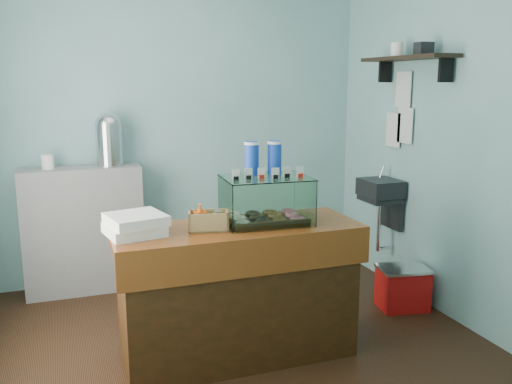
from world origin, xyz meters
name	(u,v)px	position (x,y,z in m)	size (l,w,h in m)	color
ground	(228,338)	(0.00, 0.00, 0.00)	(3.50, 3.50, 0.00)	black
room_shell	(228,99)	(0.03, 0.01, 1.71)	(3.54, 3.04, 2.82)	#73A6A7
counter	(238,291)	(0.00, -0.25, 0.46)	(1.60, 0.60, 0.90)	#44210D
back_shelf	(84,230)	(-0.90, 1.32, 0.55)	(1.00, 0.32, 1.10)	gray
display_case	(265,196)	(0.21, -0.19, 1.07)	(0.58, 0.44, 0.53)	#351F10
condiment_crate	(207,220)	(-0.20, -0.27, 0.96)	(0.28, 0.20, 0.17)	#A08350
pastry_boxes	(135,225)	(-0.64, -0.23, 0.96)	(0.39, 0.39, 0.13)	white
coffee_urn	(109,138)	(-0.65, 1.32, 1.34)	(0.25, 0.25, 0.46)	silver
red_cooler	(403,288)	(1.50, 0.04, 0.17)	(0.44, 0.36, 0.35)	red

